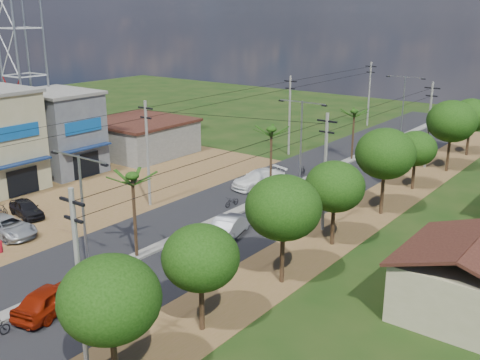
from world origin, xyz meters
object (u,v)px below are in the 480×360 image
(car_red_near, at_px, (51,299))
(car_parked_dark, at_px, (26,209))
(car_silver_mid, at_px, (230,225))
(car_white_far, at_px, (259,179))
(car_parked_silver, at_px, (7,227))

(car_red_near, bearing_deg, car_parked_dark, -41.86)
(car_red_near, height_order, car_silver_mid, car_red_near)
(car_white_far, height_order, car_parked_dark, car_white_far)
(car_red_near, bearing_deg, car_silver_mid, -107.88)
(car_white_far, relative_size, car_parked_dark, 1.38)
(car_silver_mid, height_order, car_parked_silver, car_silver_mid)
(car_parked_dark, bearing_deg, car_parked_silver, -131.73)
(car_parked_silver, bearing_deg, car_red_near, -112.92)
(car_parked_silver, relative_size, car_parked_dark, 1.27)
(car_red_near, height_order, car_parked_silver, car_red_near)
(car_red_near, distance_m, car_white_far, 25.72)
(car_white_far, bearing_deg, car_silver_mid, -49.39)
(car_white_far, relative_size, car_parked_silver, 1.09)
(car_parked_silver, bearing_deg, car_parked_dark, 35.94)
(car_red_near, bearing_deg, car_parked_silver, -34.59)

